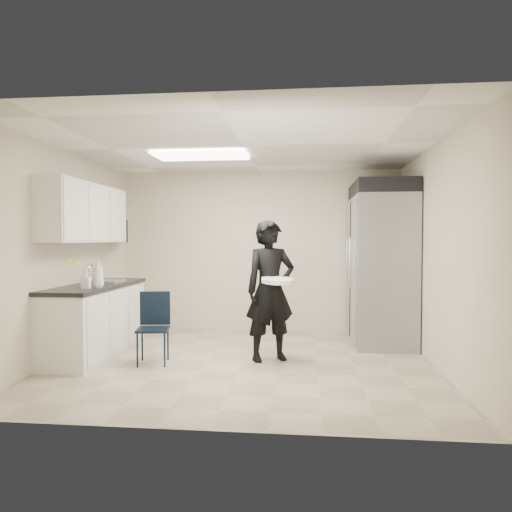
# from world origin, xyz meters

# --- Properties ---
(floor) EXTENTS (4.50, 4.50, 0.00)m
(floor) POSITION_xyz_m (0.00, 0.00, 0.00)
(floor) COLOR tan
(floor) RESTS_ON ground
(ceiling) EXTENTS (4.50, 4.50, 0.00)m
(ceiling) POSITION_xyz_m (0.00, 0.00, 2.60)
(ceiling) COLOR silver
(ceiling) RESTS_ON back_wall
(back_wall) EXTENTS (4.50, 0.00, 4.50)m
(back_wall) POSITION_xyz_m (0.00, 2.00, 1.30)
(back_wall) COLOR beige
(back_wall) RESTS_ON floor
(left_wall) EXTENTS (0.00, 4.00, 4.00)m
(left_wall) POSITION_xyz_m (-2.25, 0.00, 1.30)
(left_wall) COLOR beige
(left_wall) RESTS_ON floor
(right_wall) EXTENTS (0.00, 4.00, 4.00)m
(right_wall) POSITION_xyz_m (2.25, 0.00, 1.30)
(right_wall) COLOR beige
(right_wall) RESTS_ON floor
(ceiling_panel) EXTENTS (1.20, 0.60, 0.02)m
(ceiling_panel) POSITION_xyz_m (-0.60, 0.40, 2.57)
(ceiling_panel) COLOR white
(ceiling_panel) RESTS_ON ceiling
(lower_counter) EXTENTS (0.60, 1.90, 0.86)m
(lower_counter) POSITION_xyz_m (-1.95, 0.20, 0.43)
(lower_counter) COLOR silver
(lower_counter) RESTS_ON floor
(countertop) EXTENTS (0.64, 1.95, 0.05)m
(countertop) POSITION_xyz_m (-1.95, 0.20, 0.89)
(countertop) COLOR black
(countertop) RESTS_ON lower_counter
(sink) EXTENTS (0.42, 0.40, 0.14)m
(sink) POSITION_xyz_m (-1.93, 0.45, 0.87)
(sink) COLOR gray
(sink) RESTS_ON countertop
(faucet) EXTENTS (0.02, 0.02, 0.24)m
(faucet) POSITION_xyz_m (-2.13, 0.45, 1.02)
(faucet) COLOR silver
(faucet) RESTS_ON countertop
(upper_cabinets) EXTENTS (0.35, 1.80, 0.75)m
(upper_cabinets) POSITION_xyz_m (-2.08, 0.20, 1.83)
(upper_cabinets) COLOR silver
(upper_cabinets) RESTS_ON left_wall
(towel_dispenser) EXTENTS (0.22, 0.30, 0.35)m
(towel_dispenser) POSITION_xyz_m (-2.14, 1.35, 1.62)
(towel_dispenser) COLOR black
(towel_dispenser) RESTS_ON left_wall
(notice_sticker_left) EXTENTS (0.00, 0.12, 0.07)m
(notice_sticker_left) POSITION_xyz_m (-2.24, 0.10, 1.22)
(notice_sticker_left) COLOR yellow
(notice_sticker_left) RESTS_ON left_wall
(notice_sticker_right) EXTENTS (0.00, 0.12, 0.07)m
(notice_sticker_right) POSITION_xyz_m (-2.24, 0.30, 1.18)
(notice_sticker_right) COLOR yellow
(notice_sticker_right) RESTS_ON left_wall
(commercial_fridge) EXTENTS (0.80, 1.35, 2.10)m
(commercial_fridge) POSITION_xyz_m (1.83, 1.27, 1.05)
(commercial_fridge) COLOR gray
(commercial_fridge) RESTS_ON floor
(fridge_compressor) EXTENTS (0.80, 1.35, 0.20)m
(fridge_compressor) POSITION_xyz_m (1.83, 1.27, 2.20)
(fridge_compressor) COLOR black
(fridge_compressor) RESTS_ON commercial_fridge
(folding_chair) EXTENTS (0.42, 0.42, 0.83)m
(folding_chair) POSITION_xyz_m (-1.07, -0.17, 0.41)
(folding_chair) COLOR black
(folding_chair) RESTS_ON floor
(man_tuxedo) EXTENTS (0.75, 0.65, 1.72)m
(man_tuxedo) POSITION_xyz_m (0.32, 0.14, 0.86)
(man_tuxedo) COLOR black
(man_tuxedo) RESTS_ON floor
(bucket_lid) EXTENTS (0.51, 0.51, 0.05)m
(bucket_lid) POSITION_xyz_m (0.42, -0.09, 1.00)
(bucket_lid) COLOR white
(bucket_lid) RESTS_ON man_tuxedo
(soap_bottle_a) EXTENTS (0.17, 0.17, 0.34)m
(soap_bottle_a) POSITION_xyz_m (-1.75, -0.16, 1.08)
(soap_bottle_a) COLOR silver
(soap_bottle_a) RESTS_ON countertop
(soap_bottle_b) EXTENTS (0.10, 0.11, 0.21)m
(soap_bottle_b) POSITION_xyz_m (-1.83, -0.31, 1.01)
(soap_bottle_b) COLOR #AEABB7
(soap_bottle_b) RESTS_ON countertop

